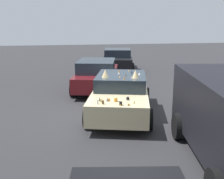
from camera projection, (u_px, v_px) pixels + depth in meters
name	position (u px, v px, depth m)	size (l,w,h in m)	color
ground_plane	(120.00, 114.00, 9.75)	(60.00, 60.00, 0.00)	#2D2D30
art_car_decorated	(121.00, 94.00, 9.63)	(4.62, 2.84, 1.63)	beige
parked_sedan_behind_right	(117.00, 59.00, 18.30)	(4.47, 2.63, 1.43)	black
parked_sedan_far_left	(97.00, 75.00, 13.01)	(4.54, 2.71, 1.43)	#5B1419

